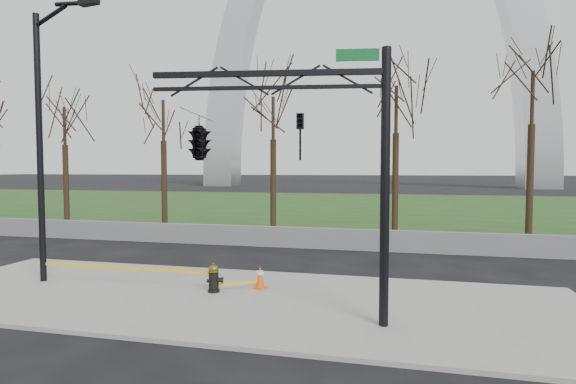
% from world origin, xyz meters
% --- Properties ---
extents(ground, '(500.00, 500.00, 0.00)m').
position_xyz_m(ground, '(0.00, 0.00, 0.00)').
color(ground, black).
rests_on(ground, ground).
extents(sidewalk, '(18.00, 6.00, 0.10)m').
position_xyz_m(sidewalk, '(0.00, 0.00, 0.05)').
color(sidewalk, gray).
rests_on(sidewalk, ground).
extents(grass_strip, '(120.00, 40.00, 0.06)m').
position_xyz_m(grass_strip, '(0.00, 30.00, 0.03)').
color(grass_strip, '#1F3B15').
rests_on(grass_strip, ground).
extents(guardrail, '(60.00, 0.30, 0.90)m').
position_xyz_m(guardrail, '(0.00, 8.00, 0.45)').
color(guardrail, '#59595B').
rests_on(guardrail, ground).
extents(gateway_arch, '(66.00, 6.00, 65.00)m').
position_xyz_m(gateway_arch, '(0.00, 75.00, 32.50)').
color(gateway_arch, silver).
rests_on(gateway_arch, ground).
extents(tree_row, '(54.67, 4.00, 8.80)m').
position_xyz_m(tree_row, '(4.34, 12.00, 4.40)').
color(tree_row, black).
rests_on(tree_row, ground).
extents(fire_hydrant, '(0.50, 0.32, 0.79)m').
position_xyz_m(fire_hydrant, '(-0.60, 0.35, 0.46)').
color(fire_hydrant, black).
rests_on(fire_hydrant, sidewalk).
extents(traffic_cone, '(0.41, 0.41, 0.63)m').
position_xyz_m(traffic_cone, '(0.51, 0.99, 0.42)').
color(traffic_cone, '#E3530B').
rests_on(traffic_cone, sidewalk).
extents(street_light, '(2.38, 0.50, 8.21)m').
position_xyz_m(street_light, '(-5.85, 0.27, 4.69)').
color(street_light, black).
rests_on(street_light, ground).
extents(traffic_signal_mast, '(5.05, 2.53, 6.00)m').
position_xyz_m(traffic_signal_mast, '(0.74, -1.70, 4.15)').
color(traffic_signal_mast, black).
rests_on(traffic_signal_mast, ground).
extents(caution_tape, '(6.59, 0.70, 0.41)m').
position_xyz_m(caution_tape, '(-2.71, 0.39, 0.56)').
color(caution_tape, '#DFBE0B').
rests_on(caution_tape, ground).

